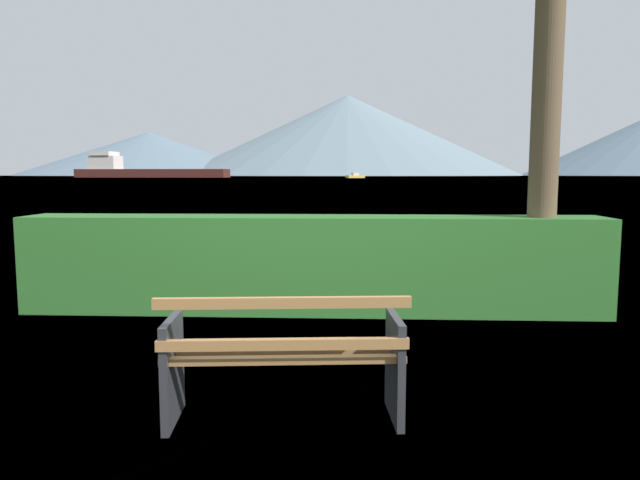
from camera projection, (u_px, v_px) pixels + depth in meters
ground_plane at (285, 418)px, 3.83m from camera, size 1400.00×1400.00×0.00m
water_surface at (347, 177)px, 308.33m from camera, size 620.00×620.00×0.00m
park_bench at (284, 358)px, 3.73m from camera, size 1.55×0.69×0.87m
hedge_row at (312, 264)px, 6.75m from camera, size 6.61×0.70×1.10m
cargo_ship_large at (141, 170)px, 255.93m from camera, size 67.57×15.70×11.29m
fishing_boat_near at (355, 176)px, 226.41m from camera, size 7.58×5.83×2.00m
distant_hills at (401, 140)px, 578.99m from camera, size 759.67×340.47×79.89m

